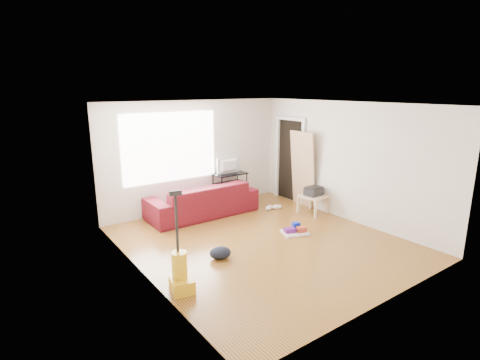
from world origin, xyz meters
TOP-DOWN VIEW (x-y plane):
  - room at (0.07, 0.15)m, footprint 4.51×5.01m
  - sofa at (-0.14, 1.95)m, footprint 2.45×0.96m
  - tv_stand at (0.78, 2.22)m, footprint 0.78×0.45m
  - tv at (0.78, 2.22)m, footprint 0.63×0.08m
  - side_table at (1.95, 0.60)m, footprint 0.59×0.59m
  - printer at (1.95, 0.60)m, footprint 0.40×0.32m
  - bucket at (0.02, 1.70)m, footprint 0.31×0.31m
  - toilet_paper at (0.01, 1.69)m, footprint 0.12×0.12m
  - cleaning_tray at (0.78, -0.05)m, footprint 0.58×0.52m
  - backpack at (-1.01, -0.13)m, footprint 0.43×0.38m
  - sneakers at (1.38, 1.32)m, footprint 0.47×0.24m
  - vacuum at (-2.00, -0.67)m, footprint 0.37×0.40m
  - door_panel at (2.13, 1.15)m, footprint 0.22×0.72m

SIDE VIEW (x-z plane):
  - sofa at x=-0.14m, z-range -0.36..0.36m
  - bucket at x=0.02m, z-range -0.12..0.12m
  - backpack at x=-1.01m, z-range -0.10..0.10m
  - door_panel at x=2.13m, z-range -0.90..0.90m
  - cleaning_tray at x=0.78m, z-range -0.03..0.14m
  - sneakers at x=1.38m, z-range 0.00..0.11m
  - toilet_paper at x=0.01m, z-range 0.12..0.24m
  - vacuum at x=-2.00m, z-range -0.45..0.99m
  - side_table at x=1.95m, z-range 0.14..0.57m
  - tv_stand at x=0.78m, z-range 0.01..0.79m
  - printer at x=1.95m, z-range 0.42..0.62m
  - tv at x=0.78m, z-range 0.78..1.15m
  - room at x=0.07m, z-range 0.00..2.51m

